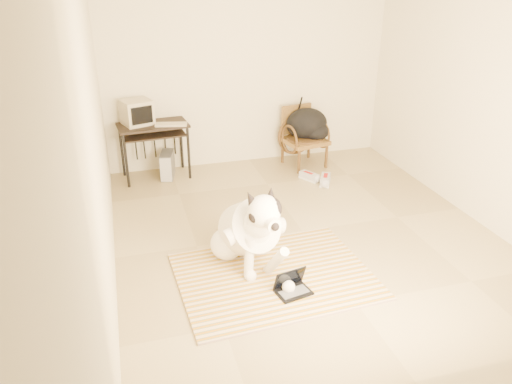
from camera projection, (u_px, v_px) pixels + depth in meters
name	position (u px, v px, depth m)	size (l,w,h in m)	color
floor	(302.00, 231.00, 5.48)	(4.50, 4.50, 0.00)	tan
wall_back	(248.00, 68.00, 6.87)	(4.50, 4.50, 0.00)	beige
wall_front	(446.00, 212.00, 2.95)	(4.50, 4.50, 0.00)	beige
wall_left	(97.00, 128.00, 4.42)	(4.50, 4.50, 0.00)	beige
wall_right	(480.00, 98.00, 5.41)	(4.50, 4.50, 0.00)	beige
rug	(275.00, 276.00, 4.68)	(1.84, 1.45, 0.02)	#AF6F13
dog	(249.00, 231.00, 4.73)	(0.63, 1.27, 0.95)	white
laptop	(292.00, 286.00, 4.43)	(0.34, 0.28, 0.21)	black
computer_desk	(153.00, 132.00, 6.57)	(0.94, 0.58, 0.75)	black
crt_monitor	(137.00, 112.00, 6.47)	(0.45, 0.43, 0.32)	#AFA489
desk_keyboard	(171.00, 124.00, 6.48)	(0.41, 0.15, 0.03)	#AFA489
pc_tower	(167.00, 165.00, 6.77)	(0.24, 0.40, 0.35)	#4D4D50
rattan_chair	(303.00, 136.00, 7.11)	(0.65, 0.63, 0.84)	brown
backpack	(308.00, 125.00, 7.06)	(0.59, 0.51, 0.44)	black
sneaker_left	(309.00, 177.00, 6.74)	(0.24, 0.31, 0.10)	silver
sneaker_right	(325.00, 180.00, 6.63)	(0.25, 0.33, 0.11)	silver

